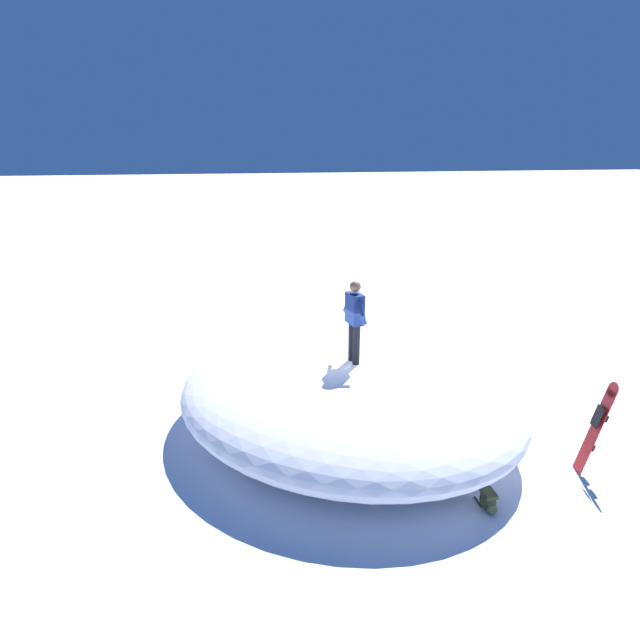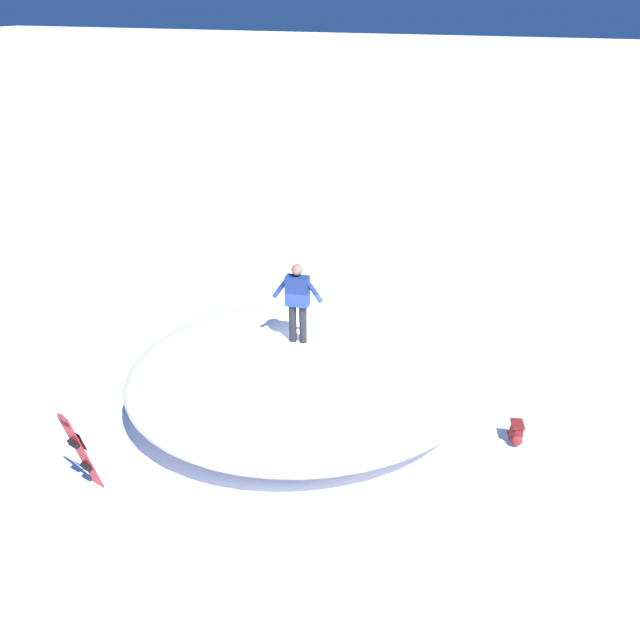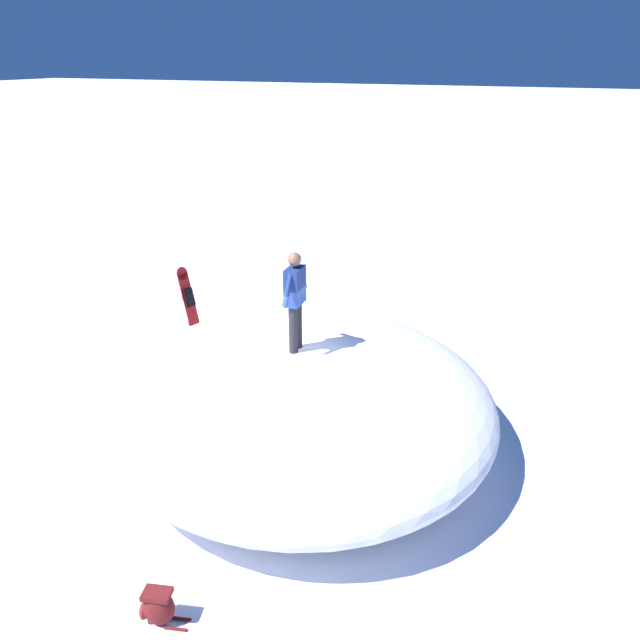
{
  "view_description": "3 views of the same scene",
  "coord_description": "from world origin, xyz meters",
  "px_view_note": "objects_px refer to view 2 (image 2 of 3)",
  "views": [
    {
      "loc": [
        -9.73,
        3.15,
        5.32
      ],
      "look_at": [
        -0.58,
        0.86,
        2.34
      ],
      "focal_mm": 30.28,
      "sensor_mm": 36.0,
      "label": 1
    },
    {
      "loc": [
        3.65,
        -9.95,
        7.47
      ],
      "look_at": [
        -0.24,
        0.29,
        1.97
      ],
      "focal_mm": 37.08,
      "sensor_mm": 36.0,
      "label": 2
    },
    {
      "loc": [
        7.8,
        4.33,
        5.79
      ],
      "look_at": [
        -0.75,
        0.59,
        2.0
      ],
      "focal_mm": 37.17,
      "sensor_mm": 36.0,
      "label": 3
    }
  ],
  "objects_px": {
    "backpack_near": "(516,433)",
    "backpack_far": "(140,405)",
    "snowboard_primary_upright": "(80,450)",
    "snowboarder_standing": "(297,299)"
  },
  "relations": [
    {
      "from": "snowboarder_standing",
      "to": "backpack_far",
      "type": "height_order",
      "value": "snowboarder_standing"
    },
    {
      "from": "snowboarder_standing",
      "to": "backpack_near",
      "type": "bearing_deg",
      "value": 4.27
    },
    {
      "from": "snowboarder_standing",
      "to": "snowboard_primary_upright",
      "type": "xyz_separation_m",
      "value": [
        -2.32,
        -3.58,
        -1.51
      ]
    },
    {
      "from": "snowboard_primary_upright",
      "to": "backpack_near",
      "type": "relative_size",
      "value": 2.92
    },
    {
      "from": "backpack_near",
      "to": "backpack_far",
      "type": "distance_m",
      "value": 7.19
    },
    {
      "from": "backpack_near",
      "to": "backpack_far",
      "type": "xyz_separation_m",
      "value": [
        -7.01,
        -1.61,
        -0.06
      ]
    },
    {
      "from": "backpack_near",
      "to": "backpack_far",
      "type": "relative_size",
      "value": 1.11
    },
    {
      "from": "snowboard_primary_upright",
      "to": "snowboarder_standing",
      "type": "bearing_deg",
      "value": 57.1
    },
    {
      "from": "snowboard_primary_upright",
      "to": "backpack_far",
      "type": "bearing_deg",
      "value": 103.07
    },
    {
      "from": "snowboard_primary_upright",
      "to": "backpack_near",
      "type": "bearing_deg",
      "value": 31.0
    }
  ]
}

